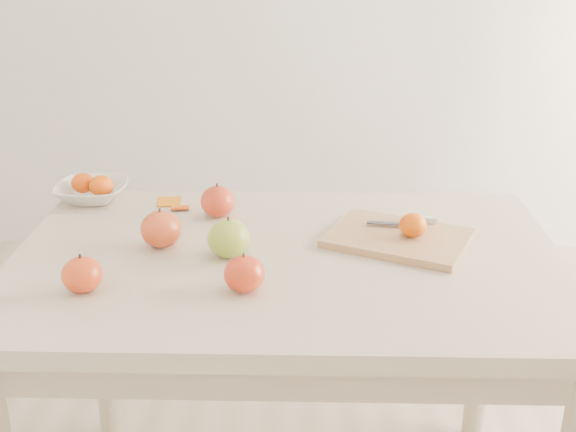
{
  "coord_description": "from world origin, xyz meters",
  "views": [
    {
      "loc": [
        0.04,
        -1.43,
        1.41
      ],
      "look_at": [
        0.0,
        0.05,
        0.82
      ],
      "focal_mm": 45.0,
      "sensor_mm": 36.0,
      "label": 1
    }
  ],
  "objects": [
    {
      "name": "bowl_tangerine_far",
      "position": [
        -0.49,
        0.31,
        0.79
      ],
      "size": [
        0.06,
        0.06,
        0.06
      ],
      "primitive_type": "ellipsoid",
      "color": "#D74207",
      "rests_on": "fruit_bowl"
    },
    {
      "name": "apple_red_d",
      "position": [
        -0.39,
        -0.18,
        0.79
      ],
      "size": [
        0.08,
        0.08,
        0.07
      ],
      "primitive_type": "ellipsoid",
      "color": "#A21807",
      "rests_on": "table"
    },
    {
      "name": "bowl_tangerine_near",
      "position": [
        -0.54,
        0.34,
        0.79
      ],
      "size": [
        0.06,
        0.06,
        0.05
      ],
      "primitive_type": "ellipsoid",
      "color": "#CE3807",
      "rests_on": "fruit_bowl"
    },
    {
      "name": "cutting_board",
      "position": [
        0.25,
        0.07,
        0.76
      ],
      "size": [
        0.37,
        0.32,
        0.02
      ],
      "primitive_type": "cube",
      "rotation": [
        0.0,
        0.0,
        -0.42
      ],
      "color": "#AC7F56",
      "rests_on": "table"
    },
    {
      "name": "apple_green",
      "position": [
        -0.13,
        -0.01,
        0.79
      ],
      "size": [
        0.09,
        0.09,
        0.08
      ],
      "primitive_type": "ellipsoid",
      "color": "olive",
      "rests_on": "table"
    },
    {
      "name": "board_tangerine",
      "position": [
        0.28,
        0.06,
        0.8
      ],
      "size": [
        0.06,
        0.06,
        0.05
      ],
      "primitive_type": "ellipsoid",
      "color": "#CB5307",
      "rests_on": "cutting_board"
    },
    {
      "name": "apple_red_b",
      "position": [
        -0.28,
        0.04,
        0.79
      ],
      "size": [
        0.09,
        0.09,
        0.08
      ],
      "primitive_type": "ellipsoid",
      "color": "#A61D0E",
      "rests_on": "table"
    },
    {
      "name": "apple_red_c",
      "position": [
        -0.08,
        -0.17,
        0.79
      ],
      "size": [
        0.08,
        0.08,
        0.07
      ],
      "primitive_type": "ellipsoid",
      "color": "#A0020A",
      "rests_on": "table"
    },
    {
      "name": "fruit_bowl",
      "position": [
        -0.52,
        0.33,
        0.77
      ],
      "size": [
        0.18,
        0.18,
        0.05
      ],
      "primitive_type": "imported",
      "color": "silver",
      "rests_on": "table"
    },
    {
      "name": "orange_peel_b",
      "position": [
        -0.28,
        0.27,
        0.75
      ],
      "size": [
        0.05,
        0.04,
        0.01
      ],
      "primitive_type": "cube",
      "rotation": [
        -0.14,
        0.0,
        0.16
      ],
      "color": "#D84C0F",
      "rests_on": "table"
    },
    {
      "name": "paring_knife",
      "position": [
        0.3,
        0.14,
        0.78
      ],
      "size": [
        0.17,
        0.05,
        0.01
      ],
      "color": "white",
      "rests_on": "cutting_board"
    },
    {
      "name": "orange_peel_a",
      "position": [
        -0.31,
        0.3,
        0.75
      ],
      "size": [
        0.06,
        0.05,
        0.01
      ],
      "primitive_type": "cube",
      "rotation": [
        0.21,
        0.0,
        0.1
      ],
      "color": "#CE670E",
      "rests_on": "table"
    },
    {
      "name": "apple_red_a",
      "position": [
        -0.18,
        0.22,
        0.79
      ],
      "size": [
        0.08,
        0.08,
        0.08
      ],
      "primitive_type": "ellipsoid",
      "color": "#A3040D",
      "rests_on": "table"
    },
    {
      "name": "table",
      "position": [
        0.0,
        0.0,
        0.65
      ],
      "size": [
        1.2,
        0.8,
        0.75
      ],
      "color": "beige",
      "rests_on": "ground"
    }
  ]
}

